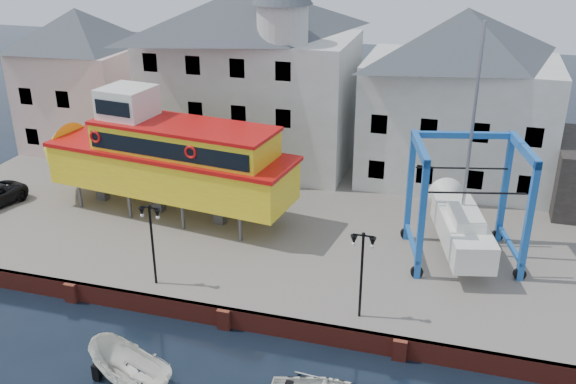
# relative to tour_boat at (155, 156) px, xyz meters

# --- Properties ---
(ground) EXTENTS (140.00, 140.00, 0.00)m
(ground) POSITION_rel_tour_boat_xyz_m (7.54, -8.72, -4.51)
(ground) COLOR black
(ground) RESTS_ON ground
(hardstanding) EXTENTS (44.00, 22.00, 1.00)m
(hardstanding) POSITION_rel_tour_boat_xyz_m (7.54, 2.28, -4.01)
(hardstanding) COLOR slate
(hardstanding) RESTS_ON ground
(quay_wall) EXTENTS (44.00, 0.47, 1.00)m
(quay_wall) POSITION_rel_tour_boat_xyz_m (7.54, -8.62, -4.01)
(quay_wall) COLOR maroon
(quay_wall) RESTS_ON ground
(building_pink) EXTENTS (8.00, 7.00, 10.30)m
(building_pink) POSITION_rel_tour_boat_xyz_m (-10.46, 9.28, 1.64)
(building_pink) COLOR beige
(building_pink) RESTS_ON hardstanding
(building_white_main) EXTENTS (14.00, 8.30, 14.00)m
(building_white_main) POSITION_rel_tour_boat_xyz_m (2.67, 9.67, 2.84)
(building_white_main) COLOR #BABBAD
(building_white_main) RESTS_ON hardstanding
(building_white_right) EXTENTS (12.00, 8.00, 11.20)m
(building_white_right) POSITION_rel_tour_boat_xyz_m (16.54, 10.28, 2.09)
(building_white_right) COLOR #BABBAD
(building_white_right) RESTS_ON hardstanding
(lamp_post_left) EXTENTS (1.12, 0.32, 4.20)m
(lamp_post_left) POSITION_rel_tour_boat_xyz_m (3.54, -7.52, -0.33)
(lamp_post_left) COLOR black
(lamp_post_left) RESTS_ON hardstanding
(lamp_post_right) EXTENTS (1.12, 0.32, 4.20)m
(lamp_post_right) POSITION_rel_tour_boat_xyz_m (13.54, -7.52, -0.33)
(lamp_post_right) COLOR black
(lamp_post_right) RESTS_ON hardstanding
(tour_boat) EXTENTS (17.46, 6.24, 7.44)m
(tour_boat) POSITION_rel_tour_boat_xyz_m (0.00, 0.00, 0.00)
(tour_boat) COLOR #59595E
(tour_boat) RESTS_ON hardstanding
(travel_lift) EXTENTS (6.50, 8.23, 12.05)m
(travel_lift) POSITION_rel_tour_boat_xyz_m (17.42, -0.17, -1.49)
(travel_lift) COLOR #136DB5
(travel_lift) RESTS_ON hardstanding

